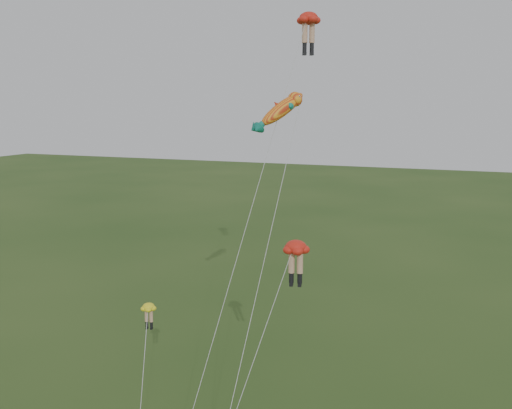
% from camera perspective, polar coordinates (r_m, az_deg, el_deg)
% --- Properties ---
extents(legs_kite_red_high, '(3.89, 14.75, 24.26)m').
position_cam_1_polar(legs_kite_red_high, '(36.10, 5.10, 17.23)').
color(legs_kite_red_high, red).
rests_on(legs_kite_red_high, ground).
extents(legs_kite_red_mid, '(3.31, 8.05, 12.03)m').
position_cam_1_polar(legs_kite_red_mid, '(28.74, 3.86, -5.00)').
color(legs_kite_red_mid, red).
rests_on(legs_kite_red_mid, ground).
extents(legs_kite_yellow, '(2.19, 5.12, 8.76)m').
position_cam_1_polar(legs_kite_yellow, '(29.96, -10.79, -11.48)').
color(legs_kite_yellow, yellow).
rests_on(legs_kite_yellow, ground).
extents(fish_kite, '(2.76, 12.12, 19.70)m').
position_cam_1_polar(fish_kite, '(32.45, 2.59, 9.30)').
color(fish_kite, '#FFA320').
rests_on(fish_kite, ground).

